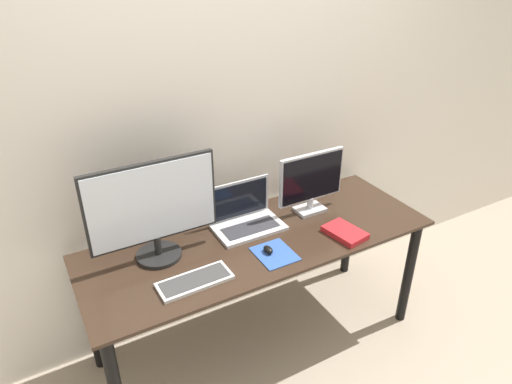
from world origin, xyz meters
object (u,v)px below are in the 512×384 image
object	(u,v)px
keyboard	(195,281)
book	(345,232)
mouse	(268,250)
monitor_left	(153,209)
monitor_right	(311,181)
laptop	(245,216)

from	to	relation	value
keyboard	book	world-z (taller)	book
mouse	keyboard	bearing A→B (deg)	-175.70
monitor_left	mouse	bearing A→B (deg)	-26.57
monitor_left	monitor_right	world-z (taller)	monitor_left
laptop	book	world-z (taller)	laptop
keyboard	monitor_right	bearing A→B (deg)	18.24
monitor_right	keyboard	bearing A→B (deg)	-161.76
keyboard	mouse	size ratio (longest dim) A/B	5.37
keyboard	book	distance (m)	0.85
keyboard	mouse	distance (m)	0.41
keyboard	book	xyz separation A→B (m)	(0.85, -0.03, 0.01)
book	keyboard	bearing A→B (deg)	178.16
monitor_left	mouse	size ratio (longest dim) A/B	9.70
monitor_left	laptop	distance (m)	0.55
monitor_left	keyboard	world-z (taller)	monitor_left
monitor_left	keyboard	bearing A→B (deg)	-73.99
mouse	book	xyz separation A→B (m)	(0.44, -0.06, -0.01)
keyboard	book	size ratio (longest dim) A/B	1.46
monitor_left	book	size ratio (longest dim) A/B	2.64
monitor_left	book	world-z (taller)	monitor_left
monitor_right	mouse	size ratio (longest dim) A/B	6.39
monitor_left	laptop	xyz separation A→B (m)	(0.51, 0.05, -0.21)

